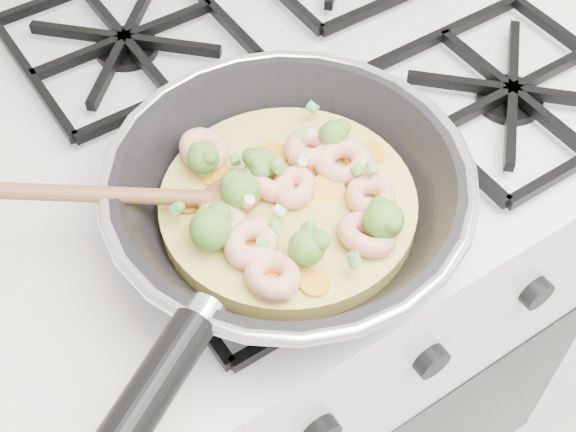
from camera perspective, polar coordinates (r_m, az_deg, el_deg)
stove at (r=1.22m, az=1.26°, el=-5.60°), size 0.60×0.60×0.92m
skillet at (r=0.68m, az=-0.31°, el=1.15°), size 0.47×0.35×0.10m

